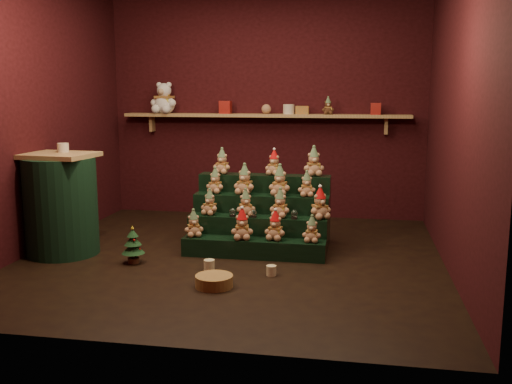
% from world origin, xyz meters
% --- Properties ---
extents(ground, '(4.00, 4.00, 0.00)m').
position_xyz_m(ground, '(0.00, 0.00, 0.00)').
color(ground, black).
rests_on(ground, ground).
extents(back_wall, '(4.00, 0.10, 2.80)m').
position_xyz_m(back_wall, '(0.00, 2.05, 1.40)').
color(back_wall, black).
rests_on(back_wall, ground).
extents(front_wall, '(4.00, 0.10, 2.80)m').
position_xyz_m(front_wall, '(0.00, -2.05, 1.40)').
color(front_wall, black).
rests_on(front_wall, ground).
extents(left_wall, '(0.10, 4.00, 2.80)m').
position_xyz_m(left_wall, '(-2.05, 0.00, 1.40)').
color(left_wall, black).
rests_on(left_wall, ground).
extents(right_wall, '(0.10, 4.00, 2.80)m').
position_xyz_m(right_wall, '(2.05, 0.00, 1.40)').
color(right_wall, black).
rests_on(right_wall, ground).
extents(back_shelf, '(3.60, 0.26, 0.24)m').
position_xyz_m(back_shelf, '(0.00, 1.87, 1.29)').
color(back_shelf, tan).
rests_on(back_shelf, ground).
extents(riser_tier_front, '(1.40, 0.22, 0.18)m').
position_xyz_m(riser_tier_front, '(0.20, 0.06, 0.09)').
color(riser_tier_front, black).
rests_on(riser_tier_front, ground).
extents(riser_tier_midfront, '(1.40, 0.22, 0.36)m').
position_xyz_m(riser_tier_midfront, '(0.20, 0.28, 0.18)').
color(riser_tier_midfront, black).
rests_on(riser_tier_midfront, ground).
extents(riser_tier_midback, '(1.40, 0.22, 0.54)m').
position_xyz_m(riser_tier_midback, '(0.20, 0.50, 0.27)').
color(riser_tier_midback, black).
rests_on(riser_tier_midback, ground).
extents(riser_tier_back, '(1.40, 0.22, 0.72)m').
position_xyz_m(riser_tier_back, '(0.20, 0.72, 0.36)').
color(riser_tier_back, black).
rests_on(riser_tier_back, ground).
extents(teddy_0, '(0.24, 0.23, 0.26)m').
position_xyz_m(teddy_0, '(-0.40, 0.06, 0.31)').
color(teddy_0, '#A67C5C').
rests_on(teddy_0, riser_tier_front).
extents(teddy_1, '(0.24, 0.22, 0.30)m').
position_xyz_m(teddy_1, '(0.09, 0.04, 0.33)').
color(teddy_1, '#A67C5C').
rests_on(teddy_1, riser_tier_front).
extents(teddy_2, '(0.24, 0.22, 0.28)m').
position_xyz_m(teddy_2, '(0.41, 0.07, 0.32)').
color(teddy_2, '#A67C5C').
rests_on(teddy_2, riser_tier_front).
extents(teddy_3, '(0.19, 0.17, 0.25)m').
position_xyz_m(teddy_3, '(0.76, 0.06, 0.31)').
color(teddy_3, '#A67C5C').
rests_on(teddy_3, riser_tier_front).
extents(teddy_4, '(0.23, 0.21, 0.26)m').
position_xyz_m(teddy_4, '(-0.29, 0.27, 0.49)').
color(teddy_4, '#A67C5C').
rests_on(teddy_4, riser_tier_midfront).
extents(teddy_5, '(0.25, 0.24, 0.27)m').
position_xyz_m(teddy_5, '(0.08, 0.27, 0.49)').
color(teddy_5, '#A67C5C').
rests_on(teddy_5, riser_tier_midfront).
extents(teddy_6, '(0.24, 0.22, 0.28)m').
position_xyz_m(teddy_6, '(0.43, 0.28, 0.50)').
color(teddy_6, '#A67C5C').
rests_on(teddy_6, riser_tier_midfront).
extents(teddy_7, '(0.29, 0.29, 0.31)m').
position_xyz_m(teddy_7, '(0.82, 0.28, 0.51)').
color(teddy_7, '#A67C5C').
rests_on(teddy_7, riser_tier_midfront).
extents(teddy_8, '(0.22, 0.20, 0.26)m').
position_xyz_m(teddy_8, '(-0.29, 0.51, 0.67)').
color(teddy_8, '#A67C5C').
rests_on(teddy_8, riser_tier_midback).
extents(teddy_9, '(0.26, 0.25, 0.31)m').
position_xyz_m(teddy_9, '(0.03, 0.49, 0.70)').
color(teddy_9, '#A67C5C').
rests_on(teddy_9, riser_tier_midback).
extents(teddy_10, '(0.25, 0.23, 0.31)m').
position_xyz_m(teddy_10, '(0.39, 0.50, 0.70)').
color(teddy_10, '#A67C5C').
rests_on(teddy_10, riser_tier_midback).
extents(teddy_11, '(0.20, 0.19, 0.25)m').
position_xyz_m(teddy_11, '(0.67, 0.49, 0.67)').
color(teddy_11, '#A67C5C').
rests_on(teddy_11, riser_tier_midback).
extents(teddy_12, '(0.21, 0.20, 0.27)m').
position_xyz_m(teddy_12, '(-0.26, 0.71, 0.85)').
color(teddy_12, '#A67C5C').
rests_on(teddy_12, riser_tier_back).
extents(teddy_13, '(0.23, 0.21, 0.26)m').
position_xyz_m(teddy_13, '(0.30, 0.71, 0.85)').
color(teddy_13, '#A67C5C').
rests_on(teddy_13, riser_tier_back).
extents(teddy_14, '(0.26, 0.25, 0.30)m').
position_xyz_m(teddy_14, '(0.72, 0.73, 0.87)').
color(teddy_14, '#A67C5C').
rests_on(teddy_14, riser_tier_back).
extents(snow_globe_a, '(0.06, 0.06, 0.09)m').
position_xyz_m(snow_globe_a, '(-0.04, 0.22, 0.40)').
color(snow_globe_a, black).
rests_on(snow_globe_a, riser_tier_midfront).
extents(snow_globe_b, '(0.06, 0.06, 0.08)m').
position_xyz_m(snow_globe_b, '(0.17, 0.22, 0.40)').
color(snow_globe_b, black).
rests_on(snow_globe_b, riser_tier_midfront).
extents(snow_globe_c, '(0.07, 0.07, 0.09)m').
position_xyz_m(snow_globe_c, '(0.58, 0.22, 0.41)').
color(snow_globe_c, black).
rests_on(snow_globe_c, riser_tier_midfront).
extents(side_table, '(0.71, 0.70, 1.01)m').
position_xyz_m(side_table, '(-1.68, -0.15, 0.50)').
color(side_table, tan).
rests_on(side_table, ground).
extents(table_ornament, '(0.11, 0.11, 0.09)m').
position_xyz_m(table_ornament, '(-1.68, -0.05, 1.05)').
color(table_ornament, beige).
rests_on(table_ornament, side_table).
extents(mini_christmas_tree, '(0.21, 0.21, 0.36)m').
position_xyz_m(mini_christmas_tree, '(-0.87, -0.34, 0.18)').
color(mini_christmas_tree, '#4D2D1B').
rests_on(mini_christmas_tree, ground).
extents(mug_left, '(0.10, 0.10, 0.10)m').
position_xyz_m(mug_left, '(-0.12, -0.43, 0.05)').
color(mug_left, '#F2EDB3').
rests_on(mug_left, ground).
extents(mug_right, '(0.09, 0.09, 0.09)m').
position_xyz_m(mug_right, '(0.46, -0.47, 0.04)').
color(mug_right, '#F2EDB3').
rests_on(mug_right, ground).
extents(wicker_basket, '(0.40, 0.40, 0.10)m').
position_xyz_m(wicker_basket, '(0.04, -0.85, 0.05)').
color(wicker_basket, '#AA8544').
rests_on(wicker_basket, ground).
extents(white_bear, '(0.40, 0.37, 0.50)m').
position_xyz_m(white_bear, '(-1.29, 1.84, 1.57)').
color(white_bear, white).
rests_on(white_bear, back_shelf).
extents(brown_bear, '(0.17, 0.16, 0.21)m').
position_xyz_m(brown_bear, '(0.80, 1.84, 1.42)').
color(brown_bear, '#4B3019').
rests_on(brown_bear, back_shelf).
extents(gift_tin_red_a, '(0.14, 0.14, 0.16)m').
position_xyz_m(gift_tin_red_a, '(-0.49, 1.85, 1.40)').
color(gift_tin_red_a, maroon).
rests_on(gift_tin_red_a, back_shelf).
extents(gift_tin_cream, '(0.14, 0.14, 0.12)m').
position_xyz_m(gift_tin_cream, '(0.31, 1.85, 1.38)').
color(gift_tin_cream, beige).
rests_on(gift_tin_cream, back_shelf).
extents(gift_tin_red_b, '(0.12, 0.12, 0.14)m').
position_xyz_m(gift_tin_red_b, '(1.37, 1.85, 1.39)').
color(gift_tin_red_b, maroon).
rests_on(gift_tin_red_b, back_shelf).
extents(shelf_plush_ball, '(0.12, 0.12, 0.12)m').
position_xyz_m(shelf_plush_ball, '(0.03, 1.85, 1.38)').
color(shelf_plush_ball, '#A67C5C').
rests_on(shelf_plush_ball, back_shelf).
extents(scarf_gift_box, '(0.16, 0.10, 0.10)m').
position_xyz_m(scarf_gift_box, '(0.48, 1.85, 1.37)').
color(scarf_gift_box, '#D3591D').
rests_on(scarf_gift_box, back_shelf).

